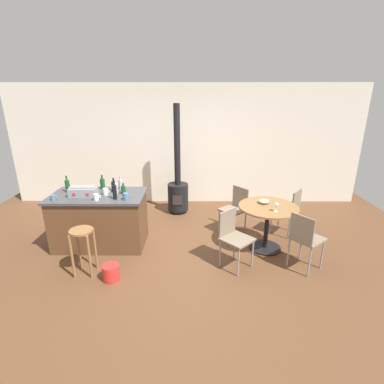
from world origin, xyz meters
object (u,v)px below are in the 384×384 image
(folding_chair_left, at_px, (305,237))
(bottle_6, at_px, (116,188))
(bottle_3, at_px, (120,184))
(bottle_4, at_px, (123,190))
(toolbox, at_px, (83,191))
(bottle_5, at_px, (114,186))
(wooden_stool, at_px, (83,242))
(folding_chair_right, at_px, (289,208))
(cup_1, at_px, (53,198))
(kitchen_island, at_px, (100,220))
(bottle_2, at_px, (68,186))
(dining_table, at_px, (268,217))
(folding_chair_far, at_px, (233,235))
(wood_stove, at_px, (178,188))
(wine_glass, at_px, (277,205))
(serving_bowl, at_px, (264,201))
(cup_2, at_px, (106,192))
(cup_0, at_px, (126,197))
(folding_chair_near, at_px, (235,207))
(bottle_0, at_px, (115,192))
(bottle_1, at_px, (103,183))
(plastic_bucket, at_px, (111,272))
(cup_3, at_px, (96,197))

(folding_chair_left, bearing_deg, bottle_6, 164.02)
(bottle_3, distance_m, bottle_4, 0.29)
(toolbox, xyz_separation_m, bottle_5, (0.43, 0.24, 0.01))
(toolbox, relative_size, bottle_6, 1.81)
(wooden_stool, height_order, folding_chair_right, folding_chair_right)
(wooden_stool, xyz_separation_m, cup_1, (-0.61, 0.58, 0.45))
(folding_chair_left, xyz_separation_m, cup_1, (-3.75, 0.47, 0.42))
(kitchen_island, xyz_separation_m, bottle_2, (-0.53, 0.12, 0.56))
(bottle_3, xyz_separation_m, bottle_5, (-0.08, -0.12, 0.00))
(dining_table, height_order, folding_chair_far, folding_chair_far)
(folding_chair_right, xyz_separation_m, wood_stove, (-2.06, 1.05, 0.02))
(bottle_3, relative_size, bottle_4, 1.20)
(bottle_2, distance_m, bottle_5, 0.76)
(wooden_stool, relative_size, toolbox, 1.62)
(bottle_2, xyz_separation_m, wine_glass, (3.36, -0.48, -0.15))
(dining_table, relative_size, serving_bowl, 5.28)
(cup_2, bearing_deg, folding_chair_left, -13.69)
(bottle_4, xyz_separation_m, cup_0, (0.10, -0.29, -0.02))
(folding_chair_near, bearing_deg, toolbox, -167.81)
(wood_stove, height_order, serving_bowl, wood_stove)
(folding_chair_far, relative_size, bottle_0, 2.77)
(wood_stove, bearing_deg, bottle_6, -124.91)
(kitchen_island, relative_size, dining_table, 1.60)
(folding_chair_near, relative_size, folding_chair_left, 0.96)
(folding_chair_right, bearing_deg, folding_chair_near, 172.93)
(folding_chair_right, distance_m, bottle_1, 3.33)
(plastic_bucket, bearing_deg, kitchen_island, 112.95)
(dining_table, xyz_separation_m, folding_chair_far, (-0.62, -0.50, -0.07))
(folding_chair_near, height_order, folding_chair_left, folding_chair_left)
(bottle_1, height_order, bottle_4, bottle_1)
(wooden_stool, distance_m, cup_3, 0.75)
(cup_1, relative_size, cup_2, 0.95)
(folding_chair_near, bearing_deg, wood_stove, 139.91)
(folding_chair_right, height_order, wine_glass, wine_glass)
(wood_stove, distance_m, cup_0, 1.86)
(folding_chair_far, xyz_separation_m, bottle_1, (-2.16, 0.94, 0.49))
(toolbox, bearing_deg, folding_chair_far, -13.83)
(folding_chair_right, bearing_deg, cup_2, -173.04)
(bottle_1, height_order, bottle_5, bottle_1)
(serving_bowl, bearing_deg, plastic_bucket, -156.20)
(cup_3, relative_size, serving_bowl, 0.63)
(folding_chair_left, height_order, wine_glass, wine_glass)
(dining_table, distance_m, folding_chair_near, 0.77)
(bottle_6, bearing_deg, toolbox, -164.85)
(folding_chair_far, xyz_separation_m, folding_chair_right, (1.13, 1.01, 0.01))
(folding_chair_left, bearing_deg, cup_2, 166.31)
(bottle_0, bearing_deg, cup_3, -170.20)
(bottle_4, bearing_deg, bottle_0, -105.83)
(cup_0, relative_size, wine_glass, 0.83)
(cup_1, bearing_deg, cup_3, 1.04)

